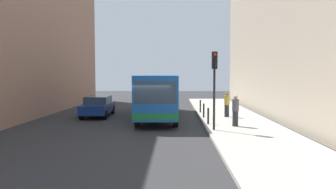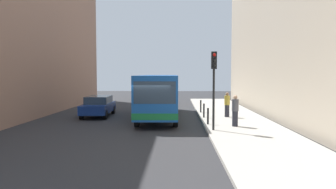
{
  "view_description": "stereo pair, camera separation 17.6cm",
  "coord_description": "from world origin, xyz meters",
  "px_view_note": "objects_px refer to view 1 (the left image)",
  "views": [
    {
      "loc": [
        1.48,
        -17.9,
        3.09
      ],
      "look_at": [
        1.05,
        2.49,
        1.78
      ],
      "focal_mm": 34.07,
      "sensor_mm": 36.0,
      "label": 1
    },
    {
      "loc": [
        1.65,
        -17.9,
        3.09
      ],
      "look_at": [
        1.05,
        2.49,
        1.78
      ],
      "focal_mm": 34.07,
      "sensor_mm": 36.0,
      "label": 2
    }
  ],
  "objects_px": {
    "bollard_mid": "(204,110)",
    "pedestrian_near_signal": "(235,111)",
    "bollard_near": "(208,116)",
    "bollard_far": "(200,106)",
    "car_beside_bus": "(98,106)",
    "bus": "(159,93)",
    "traffic_light": "(214,76)",
    "pedestrian_mid_sidewalk": "(227,105)"
  },
  "relations": [
    {
      "from": "traffic_light",
      "to": "car_beside_bus",
      "type": "bearing_deg",
      "value": 140.39
    },
    {
      "from": "bus",
      "to": "pedestrian_near_signal",
      "type": "height_order",
      "value": "bus"
    },
    {
      "from": "bollard_mid",
      "to": "pedestrian_near_signal",
      "type": "relative_size",
      "value": 0.54
    },
    {
      "from": "bus",
      "to": "pedestrian_near_signal",
      "type": "relative_size",
      "value": 6.29
    },
    {
      "from": "car_beside_bus",
      "to": "bollard_mid",
      "type": "distance_m",
      "value": 7.71
    },
    {
      "from": "bollard_mid",
      "to": "bollard_far",
      "type": "relative_size",
      "value": 1.0
    },
    {
      "from": "car_beside_bus",
      "to": "pedestrian_near_signal",
      "type": "height_order",
      "value": "pedestrian_near_signal"
    },
    {
      "from": "bollard_mid",
      "to": "pedestrian_near_signal",
      "type": "distance_m",
      "value": 3.89
    },
    {
      "from": "bus",
      "to": "bollard_mid",
      "type": "relative_size",
      "value": 11.64
    },
    {
      "from": "bus",
      "to": "bollard_mid",
      "type": "distance_m",
      "value": 3.44
    },
    {
      "from": "car_beside_bus",
      "to": "bollard_near",
      "type": "bearing_deg",
      "value": 148.38
    },
    {
      "from": "car_beside_bus",
      "to": "bollard_far",
      "type": "distance_m",
      "value": 7.68
    },
    {
      "from": "bollard_near",
      "to": "pedestrian_mid_sidewalk",
      "type": "distance_m",
      "value": 3.64
    },
    {
      "from": "car_beside_bus",
      "to": "bollard_mid",
      "type": "height_order",
      "value": "car_beside_bus"
    },
    {
      "from": "pedestrian_near_signal",
      "to": "bus",
      "type": "bearing_deg",
      "value": 98.8
    },
    {
      "from": "bus",
      "to": "pedestrian_mid_sidewalk",
      "type": "distance_m",
      "value": 4.81
    },
    {
      "from": "bollard_near",
      "to": "car_beside_bus",
      "type": "bearing_deg",
      "value": 149.86
    },
    {
      "from": "car_beside_bus",
      "to": "bollard_mid",
      "type": "bearing_deg",
      "value": 167.24
    },
    {
      "from": "bollard_far",
      "to": "pedestrian_mid_sidewalk",
      "type": "height_order",
      "value": "pedestrian_mid_sidewalk"
    },
    {
      "from": "traffic_light",
      "to": "pedestrian_mid_sidewalk",
      "type": "bearing_deg",
      "value": 73.75
    },
    {
      "from": "pedestrian_near_signal",
      "to": "bollard_near",
      "type": "bearing_deg",
      "value": 118.38
    },
    {
      "from": "bus",
      "to": "bollard_near",
      "type": "bearing_deg",
      "value": 127.52
    },
    {
      "from": "traffic_light",
      "to": "bollard_far",
      "type": "height_order",
      "value": "traffic_light"
    },
    {
      "from": "bollard_far",
      "to": "pedestrian_near_signal",
      "type": "xyz_separation_m",
      "value": [
        1.45,
        -6.46,
        0.41
      ]
    },
    {
      "from": "bollard_mid",
      "to": "pedestrian_near_signal",
      "type": "xyz_separation_m",
      "value": [
        1.45,
        -3.58,
        0.41
      ]
    },
    {
      "from": "traffic_light",
      "to": "pedestrian_mid_sidewalk",
      "type": "relative_size",
      "value": 2.43
    },
    {
      "from": "bollard_mid",
      "to": "pedestrian_near_signal",
      "type": "bearing_deg",
      "value": -67.94
    },
    {
      "from": "traffic_light",
      "to": "bollard_near",
      "type": "relative_size",
      "value": 4.32
    },
    {
      "from": "bollard_near",
      "to": "pedestrian_mid_sidewalk",
      "type": "xyz_separation_m",
      "value": [
        1.61,
        3.25,
        0.37
      ]
    },
    {
      "from": "traffic_light",
      "to": "pedestrian_near_signal",
      "type": "distance_m",
      "value": 2.7
    },
    {
      "from": "bollard_near",
      "to": "traffic_light",
      "type": "bearing_deg",
      "value": -87.06
    },
    {
      "from": "traffic_light",
      "to": "pedestrian_mid_sidewalk",
      "type": "xyz_separation_m",
      "value": [
        1.51,
        5.19,
        -2.01
      ]
    },
    {
      "from": "traffic_light",
      "to": "bollard_far",
      "type": "distance_m",
      "value": 8.07
    },
    {
      "from": "bollard_near",
      "to": "bollard_far",
      "type": "distance_m",
      "value": 5.76
    },
    {
      "from": "pedestrian_mid_sidewalk",
      "to": "bus",
      "type": "bearing_deg",
      "value": 77.8
    },
    {
      "from": "bollard_mid",
      "to": "pedestrian_mid_sidewalk",
      "type": "distance_m",
      "value": 1.7
    },
    {
      "from": "bollard_far",
      "to": "bollard_mid",
      "type": "bearing_deg",
      "value": -90.0
    },
    {
      "from": "traffic_light",
      "to": "pedestrian_near_signal",
      "type": "relative_size",
      "value": 2.33
    },
    {
      "from": "bollard_near",
      "to": "bollard_mid",
      "type": "xyz_separation_m",
      "value": [
        0.0,
        2.88,
        0.0
      ]
    },
    {
      "from": "bus",
      "to": "bollard_near",
      "type": "height_order",
      "value": "bus"
    },
    {
      "from": "bus",
      "to": "pedestrian_mid_sidewalk",
      "type": "bearing_deg",
      "value": 171.21
    },
    {
      "from": "car_beside_bus",
      "to": "bollard_far",
      "type": "height_order",
      "value": "car_beside_bus"
    }
  ]
}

